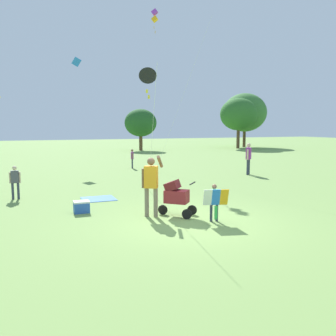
# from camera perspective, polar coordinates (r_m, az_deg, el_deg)

# --- Properties ---
(ground_plane) EXTENTS (120.00, 120.00, 0.00)m
(ground_plane) POSITION_cam_1_polar(r_m,az_deg,el_deg) (9.55, 3.26, -8.65)
(ground_plane) COLOR #75994C
(treeline_distant) EXTENTS (46.12, 6.48, 6.50)m
(treeline_distant) POSITION_cam_1_polar(r_m,az_deg,el_deg) (37.78, -5.38, 8.65)
(treeline_distant) COLOR brown
(treeline_distant) RESTS_ON ground
(child_with_butterfly_kite) EXTENTS (0.68, 0.43, 1.01)m
(child_with_butterfly_kite) POSITION_cam_1_polar(r_m,az_deg,el_deg) (9.49, 7.49, -5.01)
(child_with_butterfly_kite) COLOR #33384C
(child_with_butterfly_kite) RESTS_ON ground
(person_adult_flyer) EXTENTS (0.67, 0.47, 1.74)m
(person_adult_flyer) POSITION_cam_1_polar(r_m,az_deg,el_deg) (9.88, -2.73, -2.15)
(person_adult_flyer) COLOR #7F705B
(person_adult_flyer) RESTS_ON ground
(stroller) EXTENTS (1.00, 0.95, 1.03)m
(stroller) POSITION_cam_1_polar(r_m,az_deg,el_deg) (10.03, 1.29, -4.32)
(stroller) COLOR black
(stroller) RESTS_ON ground
(kite_adult_black) EXTENTS (1.44, 4.12, 4.76)m
(kite_adult_black) POSITION_cam_1_polar(r_m,az_deg,el_deg) (14.00, -3.27, 14.46)
(kite_adult_black) COLOR black
(kite_adult_black) RESTS_ON ground
(kite_green_novelty) EXTENTS (2.60, 2.13, 8.64)m
(kite_green_novelty) POSITION_cam_1_polar(r_m,az_deg,el_deg) (20.21, -2.08, 23.08)
(kite_green_novelty) COLOR purple
(kite_green_novelty) RESTS_ON ground
(person_red_shirt) EXTENTS (0.21, 0.36, 1.16)m
(person_red_shirt) POSITION_cam_1_polar(r_m,az_deg,el_deg) (21.45, -5.78, 1.76)
(person_red_shirt) COLOR #33384C
(person_red_shirt) RESTS_ON ground
(person_sitting_far) EXTENTS (0.41, 0.40, 1.65)m
(person_sitting_far) POSITION_cam_1_polar(r_m,az_deg,el_deg) (19.00, 12.82, 1.87)
(person_sitting_far) COLOR #33384C
(person_sitting_far) RESTS_ON ground
(person_couple_left) EXTENTS (0.38, 0.16, 1.17)m
(person_couple_left) POSITION_cam_1_polar(r_m,az_deg,el_deg) (13.40, -23.40, -1.73)
(person_couple_left) COLOR #33384C
(person_couple_left) RESTS_ON ground
(picnic_blanket) EXTENTS (1.13, 1.01, 0.02)m
(picnic_blanket) POSITION_cam_1_polar(r_m,az_deg,el_deg) (12.66, -11.12, -4.89)
(picnic_blanket) COLOR #3366B2
(picnic_blanket) RESTS_ON ground
(cooler_box) EXTENTS (0.45, 0.33, 0.35)m
(cooler_box) POSITION_cam_1_polar(r_m,az_deg,el_deg) (10.77, -13.74, -6.09)
(cooler_box) COLOR #2D5BB7
(cooler_box) RESTS_ON ground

